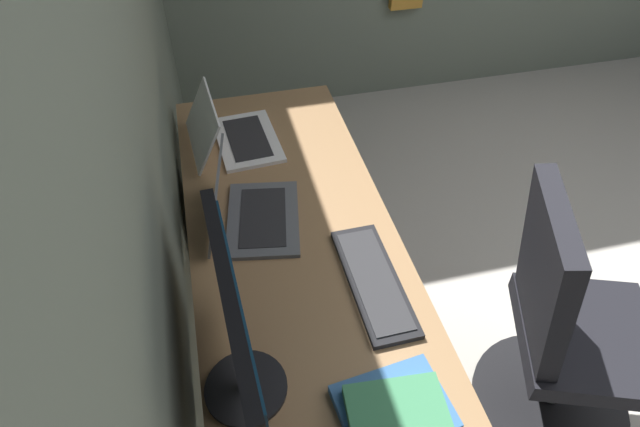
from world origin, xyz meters
The scene contains 9 objects.
wall_back centered at (0.00, 2.04, 1.30)m, with size 5.29×0.10×2.60m, color slate.
desk centered at (0.30, 1.65, 0.66)m, with size 2.00×0.64×0.73m.
drawer_pedestal centered at (0.79, 1.67, 0.35)m, with size 0.40×0.51×0.69m.
monitor_primary centered at (-0.04, 1.86, 0.96)m, with size 0.57×0.20×0.40m.
laptop_leftmost centered at (0.54, 1.78, 0.78)m, with size 0.38×0.33×0.23m.
laptop_left centered at (0.96, 1.78, 0.78)m, with size 0.36×0.34×0.20m.
keyboard_main centered at (0.20, 1.46, 0.74)m, with size 0.42×0.14×0.02m.
book_stack_near centered at (-0.18, 1.54, 0.76)m, with size 0.22×0.27×0.06m.
office_chair centered at (0.06, 0.85, 0.46)m, with size 0.56×0.61×0.97m.
Camera 1 is at (-0.70, 1.84, 1.93)m, focal length 29.99 mm.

